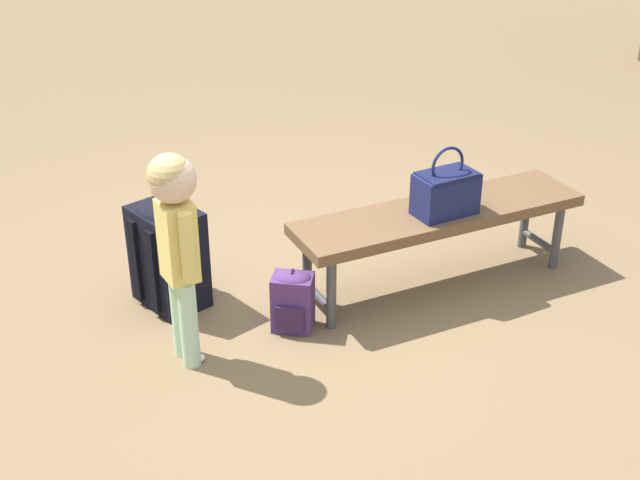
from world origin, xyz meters
TOP-DOWN VIEW (x-y plane):
  - ground_plane at (0.00, 0.00)m, footprint 40.00×40.00m
  - park_bench at (-0.83, -0.10)m, footprint 1.65×0.73m
  - handbag at (-0.83, -0.05)m, footprint 0.36×0.26m
  - child_standing at (0.56, 0.28)m, footprint 0.21×0.27m
  - backpack_large at (0.58, -0.25)m, footprint 0.41×0.45m
  - backpack_small at (0.01, 0.14)m, footprint 0.24×0.22m

SIDE VIEW (x-z plane):
  - ground_plane at x=0.00m, z-range 0.00..0.00m
  - backpack_small at x=0.01m, z-range 0.00..0.34m
  - backpack_large at x=0.58m, z-range 0.00..0.61m
  - park_bench at x=-0.83m, z-range 0.17..0.62m
  - handbag at x=-0.83m, z-range 0.39..0.76m
  - child_standing at x=0.56m, z-range 0.18..1.22m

